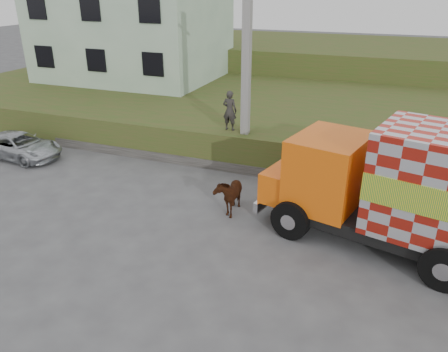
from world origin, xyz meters
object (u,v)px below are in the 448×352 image
at_px(pedestrian, 230,111).
at_px(suv, 19,146).
at_px(utility_pole, 246,67).
at_px(cow, 229,193).
at_px(cargo_truck, 427,194).

bearing_deg(pedestrian, suv, 19.87).
xyz_separation_m(utility_pole, cow, (0.68, -3.61, -3.44)).
bearing_deg(cargo_truck, pedestrian, 162.82).
xyz_separation_m(cargo_truck, suv, (-15.87, 1.78, -1.34)).
xyz_separation_m(cow, suv, (-10.11, 1.27, -0.11)).
bearing_deg(cow, pedestrian, 105.31).
distance_m(cow, pedestrian, 4.39).
bearing_deg(cargo_truck, utility_pole, 161.30).
bearing_deg(pedestrian, cow, 113.83).
bearing_deg(utility_pole, cow, -79.37).
height_order(cow, pedestrian, pedestrian).
relative_size(suv, pedestrian, 2.39).
height_order(cargo_truck, cow, cargo_truck).
xyz_separation_m(suv, pedestrian, (8.71, 2.54, 1.77)).
distance_m(utility_pole, cargo_truck, 7.95).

